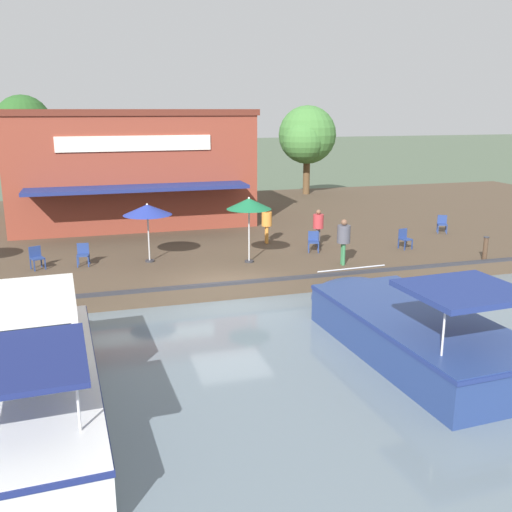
{
  "coord_description": "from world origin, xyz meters",
  "views": [
    {
      "loc": [
        18.02,
        -4.34,
        6.42
      ],
      "look_at": [
        -1.0,
        1.23,
        1.3
      ],
      "focal_mm": 40.0,
      "sensor_mm": 36.0,
      "label": 1
    }
  ],
  "objects_px": {
    "tree_behind_restaurant": "(306,137)",
    "cafe_chair_mid_patio": "(83,253)",
    "patio_umbrella_near_quay_edge": "(147,210)",
    "person_near_entrance": "(267,221)",
    "waterfront_restaurant": "(131,166)",
    "person_at_quay_edge": "(318,223)",
    "cafe_chair_facing_river": "(442,223)",
    "cafe_chair_under_first_umbrella": "(36,257)",
    "cafe_chair_far_corner_seat": "(404,238)",
    "person_mid_patio": "(344,236)",
    "mooring_post": "(485,248)",
    "cafe_chair_beside_entrance": "(313,240)",
    "patio_umbrella_far_corner": "(249,204)",
    "tree_upstream_bank": "(21,125)",
    "motorboat_nearest_quay": "(27,366)",
    "motorboat_outer_channel": "(402,323)"
  },
  "relations": [
    {
      "from": "cafe_chair_beside_entrance",
      "to": "person_at_quay_edge",
      "type": "relative_size",
      "value": 0.53
    },
    {
      "from": "cafe_chair_far_corner_seat",
      "to": "person_at_quay_edge",
      "type": "distance_m",
      "value": 3.73
    },
    {
      "from": "patio_umbrella_near_quay_edge",
      "to": "motorboat_outer_channel",
      "type": "distance_m",
      "value": 10.96
    },
    {
      "from": "cafe_chair_facing_river",
      "to": "cafe_chair_under_first_umbrella",
      "type": "bearing_deg",
      "value": -85.8
    },
    {
      "from": "cafe_chair_beside_entrance",
      "to": "tree_upstream_bank",
      "type": "xyz_separation_m",
      "value": [
        -14.65,
        -12.43,
        4.44
      ]
    },
    {
      "from": "cafe_chair_beside_entrance",
      "to": "motorboat_outer_channel",
      "type": "xyz_separation_m",
      "value": [
        8.74,
        -0.89,
        -0.36
      ]
    },
    {
      "from": "cafe_chair_beside_entrance",
      "to": "person_near_entrance",
      "type": "distance_m",
      "value": 2.53
    },
    {
      "from": "cafe_chair_under_first_umbrella",
      "to": "motorboat_nearest_quay",
      "type": "bearing_deg",
      "value": 2.93
    },
    {
      "from": "cafe_chair_far_corner_seat",
      "to": "mooring_post",
      "type": "distance_m",
      "value": 3.36
    },
    {
      "from": "patio_umbrella_far_corner",
      "to": "cafe_chair_beside_entrance",
      "type": "bearing_deg",
      "value": 106.17
    },
    {
      "from": "motorboat_outer_channel",
      "to": "cafe_chair_far_corner_seat",
      "type": "bearing_deg",
      "value": 149.28
    },
    {
      "from": "patio_umbrella_near_quay_edge",
      "to": "cafe_chair_beside_entrance",
      "type": "distance_m",
      "value": 6.98
    },
    {
      "from": "waterfront_restaurant",
      "to": "tree_behind_restaurant",
      "type": "height_order",
      "value": "tree_behind_restaurant"
    },
    {
      "from": "cafe_chair_far_corner_seat",
      "to": "cafe_chair_mid_patio",
      "type": "xyz_separation_m",
      "value": [
        -1.04,
        -13.23,
        0.0
      ]
    },
    {
      "from": "patio_umbrella_near_quay_edge",
      "to": "cafe_chair_under_first_umbrella",
      "type": "height_order",
      "value": "patio_umbrella_near_quay_edge"
    },
    {
      "from": "cafe_chair_facing_river",
      "to": "person_mid_patio",
      "type": "bearing_deg",
      "value": -60.47
    },
    {
      "from": "cafe_chair_far_corner_seat",
      "to": "person_at_quay_edge",
      "type": "height_order",
      "value": "person_at_quay_edge"
    },
    {
      "from": "person_mid_patio",
      "to": "tree_upstream_bank",
      "type": "relative_size",
      "value": 0.27
    },
    {
      "from": "patio_umbrella_far_corner",
      "to": "tree_behind_restaurant",
      "type": "distance_m",
      "value": 18.77
    },
    {
      "from": "cafe_chair_facing_river",
      "to": "mooring_post",
      "type": "height_order",
      "value": "mooring_post"
    },
    {
      "from": "tree_upstream_bank",
      "to": "patio_umbrella_far_corner",
      "type": "bearing_deg",
      "value": 31.11
    },
    {
      "from": "waterfront_restaurant",
      "to": "person_at_quay_edge",
      "type": "distance_m",
      "value": 11.35
    },
    {
      "from": "cafe_chair_facing_river",
      "to": "motorboat_nearest_quay",
      "type": "bearing_deg",
      "value": -58.7
    },
    {
      "from": "patio_umbrella_near_quay_edge",
      "to": "person_near_entrance",
      "type": "height_order",
      "value": "patio_umbrella_near_quay_edge"
    },
    {
      "from": "person_mid_patio",
      "to": "waterfront_restaurant",
      "type": "bearing_deg",
      "value": -149.04
    },
    {
      "from": "person_near_entrance",
      "to": "tree_behind_restaurant",
      "type": "distance_m",
      "value": 15.64
    },
    {
      "from": "cafe_chair_far_corner_seat",
      "to": "person_near_entrance",
      "type": "xyz_separation_m",
      "value": [
        -2.64,
        -5.37,
        0.53
      ]
    },
    {
      "from": "cafe_chair_beside_entrance",
      "to": "motorboat_nearest_quay",
      "type": "xyz_separation_m",
      "value": [
        9.11,
        -10.47,
        -0.17
      ]
    },
    {
      "from": "cafe_chair_facing_river",
      "to": "motorboat_nearest_quay",
      "type": "height_order",
      "value": "motorboat_nearest_quay"
    },
    {
      "from": "cafe_chair_far_corner_seat",
      "to": "mooring_post",
      "type": "xyz_separation_m",
      "value": [
        2.7,
        2.0,
        0.02
      ]
    },
    {
      "from": "waterfront_restaurant",
      "to": "cafe_chair_far_corner_seat",
      "type": "xyz_separation_m",
      "value": [
        10.02,
        10.64,
        -2.43
      ]
    },
    {
      "from": "cafe_chair_mid_patio",
      "to": "person_near_entrance",
      "type": "distance_m",
      "value": 8.04
    },
    {
      "from": "cafe_chair_facing_river",
      "to": "tree_behind_restaurant",
      "type": "relative_size",
      "value": 0.14
    },
    {
      "from": "cafe_chair_facing_river",
      "to": "cafe_chair_under_first_umbrella",
      "type": "relative_size",
      "value": 1.0
    },
    {
      "from": "patio_umbrella_near_quay_edge",
      "to": "person_near_entrance",
      "type": "xyz_separation_m",
      "value": [
        -1.74,
        5.37,
        -1.05
      ]
    },
    {
      "from": "tree_behind_restaurant",
      "to": "cafe_chair_mid_patio",
      "type": "bearing_deg",
      "value": -44.5
    },
    {
      "from": "patio_umbrella_near_quay_edge",
      "to": "person_near_entrance",
      "type": "relative_size",
      "value": 1.42
    },
    {
      "from": "cafe_chair_far_corner_seat",
      "to": "person_at_quay_edge",
      "type": "xyz_separation_m",
      "value": [
        -1.53,
        -3.36,
        0.52
      ]
    },
    {
      "from": "cafe_chair_mid_patio",
      "to": "person_mid_patio",
      "type": "distance_m",
      "value": 9.98
    },
    {
      "from": "patio_umbrella_far_corner",
      "to": "cafe_chair_mid_patio",
      "type": "bearing_deg",
      "value": -101.88
    },
    {
      "from": "person_at_quay_edge",
      "to": "tree_upstream_bank",
      "type": "height_order",
      "value": "tree_upstream_bank"
    },
    {
      "from": "person_near_entrance",
      "to": "tree_upstream_bank",
      "type": "height_order",
      "value": "tree_upstream_bank"
    },
    {
      "from": "patio_umbrella_near_quay_edge",
      "to": "motorboat_nearest_quay",
      "type": "bearing_deg",
      "value": -21.36
    },
    {
      "from": "patio_umbrella_far_corner",
      "to": "cafe_chair_mid_patio",
      "type": "relative_size",
      "value": 3.02
    },
    {
      "from": "tree_upstream_bank",
      "to": "waterfront_restaurant",
      "type": "bearing_deg",
      "value": 47.56
    },
    {
      "from": "cafe_chair_far_corner_seat",
      "to": "person_mid_patio",
      "type": "height_order",
      "value": "person_mid_patio"
    },
    {
      "from": "waterfront_restaurant",
      "to": "patio_umbrella_far_corner",
      "type": "relative_size",
      "value": 4.72
    },
    {
      "from": "person_at_quay_edge",
      "to": "tree_upstream_bank",
      "type": "xyz_separation_m",
      "value": [
        -13.73,
        -13.01,
        3.92
      ]
    },
    {
      "from": "person_near_entrance",
      "to": "patio_umbrella_near_quay_edge",
      "type": "bearing_deg",
      "value": -72.06
    },
    {
      "from": "cafe_chair_far_corner_seat",
      "to": "motorboat_outer_channel",
      "type": "distance_m",
      "value": 9.46
    }
  ]
}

